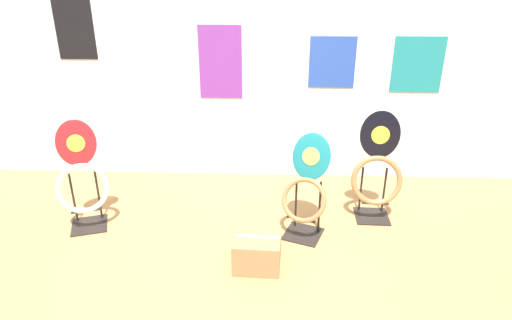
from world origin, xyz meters
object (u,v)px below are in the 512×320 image
at_px(toilet_seat_display_crimson_swirl, 82,181).
at_px(toilet_seat_display_jazz_black, 377,173).
at_px(storage_box, 257,250).
at_px(toilet_seat_display_teal_sax, 306,190).

bearing_deg(toilet_seat_display_crimson_swirl, toilet_seat_display_jazz_black, 5.47).
bearing_deg(toilet_seat_display_jazz_black, storage_box, -144.58).
bearing_deg(toilet_seat_display_teal_sax, storage_box, -131.11).
bearing_deg(toilet_seat_display_teal_sax, toilet_seat_display_jazz_black, 23.95).
height_order(toilet_seat_display_teal_sax, storage_box, toilet_seat_display_teal_sax).
xyz_separation_m(toilet_seat_display_teal_sax, toilet_seat_display_crimson_swirl, (-1.77, 0.04, 0.02)).
bearing_deg(storage_box, toilet_seat_display_teal_sax, 48.89).
distance_m(toilet_seat_display_crimson_swirl, storage_box, 1.50).
height_order(toilet_seat_display_crimson_swirl, storage_box, toilet_seat_display_crimson_swirl).
relative_size(toilet_seat_display_teal_sax, toilet_seat_display_jazz_black, 0.87).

